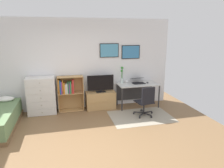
{
  "coord_description": "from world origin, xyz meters",
  "views": [
    {
      "loc": [
        -0.31,
        -3.8,
        2.3
      ],
      "look_at": [
        1.0,
        1.5,
        0.93
      ],
      "focal_mm": 33.18,
      "sensor_mm": 36.0,
      "label": 1
    }
  ],
  "objects_px": {
    "computer_mouse": "(147,83)",
    "tv_stand": "(101,100)",
    "office_chair": "(146,101)",
    "laptop": "(138,81)",
    "bookshelf": "(68,91)",
    "dresser": "(41,96)",
    "television": "(101,84)",
    "wine_glass": "(127,81)",
    "desk": "(137,87)",
    "bamboo_vase": "(122,75)"
  },
  "relations": [
    {
      "from": "computer_mouse",
      "to": "tv_stand",
      "type": "bearing_deg",
      "value": 175.84
    },
    {
      "from": "office_chair",
      "to": "laptop",
      "type": "relative_size",
      "value": 2.06
    },
    {
      "from": "bookshelf",
      "to": "tv_stand",
      "type": "relative_size",
      "value": 1.18
    },
    {
      "from": "bookshelf",
      "to": "computer_mouse",
      "type": "distance_m",
      "value": 2.45
    },
    {
      "from": "dresser",
      "to": "laptop",
      "type": "distance_m",
      "value": 2.93
    },
    {
      "from": "television",
      "to": "wine_glass",
      "type": "xyz_separation_m",
      "value": [
        0.77,
        -0.18,
        0.09
      ]
    },
    {
      "from": "bookshelf",
      "to": "computer_mouse",
      "type": "xyz_separation_m",
      "value": [
        2.44,
        -0.16,
        0.13
      ]
    },
    {
      "from": "bookshelf",
      "to": "computer_mouse",
      "type": "relative_size",
      "value": 10.06
    },
    {
      "from": "wine_glass",
      "to": "dresser",
      "type": "bearing_deg",
      "value": 175.66
    },
    {
      "from": "television",
      "to": "laptop",
      "type": "xyz_separation_m",
      "value": [
        1.2,
        0.03,
        0.02
      ]
    },
    {
      "from": "office_chair",
      "to": "laptop",
      "type": "height_order",
      "value": "laptop"
    },
    {
      "from": "desk",
      "to": "wine_glass",
      "type": "bearing_deg",
      "value": -156.26
    },
    {
      "from": "dresser",
      "to": "desk",
      "type": "height_order",
      "value": "dresser"
    },
    {
      "from": "dresser",
      "to": "bamboo_vase",
      "type": "relative_size",
      "value": 2.05
    },
    {
      "from": "bamboo_vase",
      "to": "television",
      "type": "bearing_deg",
      "value": -170.69
    },
    {
      "from": "laptop",
      "to": "computer_mouse",
      "type": "relative_size",
      "value": 4.02
    },
    {
      "from": "computer_mouse",
      "to": "dresser",
      "type": "bearing_deg",
      "value": 178.34
    },
    {
      "from": "bookshelf",
      "to": "bamboo_vase",
      "type": "distance_m",
      "value": 1.7
    },
    {
      "from": "laptop",
      "to": "bamboo_vase",
      "type": "xyz_separation_m",
      "value": [
        -0.5,
        0.09,
        0.18
      ]
    },
    {
      "from": "television",
      "to": "office_chair",
      "type": "xyz_separation_m",
      "value": [
        1.1,
        -0.89,
        -0.33
      ]
    },
    {
      "from": "bookshelf",
      "to": "office_chair",
      "type": "relative_size",
      "value": 1.22
    },
    {
      "from": "bamboo_vase",
      "to": "wine_glass",
      "type": "xyz_separation_m",
      "value": [
        0.06,
        -0.3,
        -0.11
      ]
    },
    {
      "from": "desk",
      "to": "bamboo_vase",
      "type": "height_order",
      "value": "bamboo_vase"
    },
    {
      "from": "laptop",
      "to": "dresser",
      "type": "bearing_deg",
      "value": 179.51
    },
    {
      "from": "bamboo_vase",
      "to": "wine_glass",
      "type": "distance_m",
      "value": 0.32
    },
    {
      "from": "television",
      "to": "bamboo_vase",
      "type": "bearing_deg",
      "value": 9.31
    },
    {
      "from": "tv_stand",
      "to": "wine_glass",
      "type": "relative_size",
      "value": 4.94
    },
    {
      "from": "tv_stand",
      "to": "desk",
      "type": "height_order",
      "value": "desk"
    },
    {
      "from": "office_chair",
      "to": "bamboo_vase",
      "type": "relative_size",
      "value": 1.63
    },
    {
      "from": "bookshelf",
      "to": "bamboo_vase",
      "type": "bearing_deg",
      "value": 1.49
    },
    {
      "from": "tv_stand",
      "to": "computer_mouse",
      "type": "bearing_deg",
      "value": -4.16
    },
    {
      "from": "desk",
      "to": "computer_mouse",
      "type": "height_order",
      "value": "computer_mouse"
    },
    {
      "from": "bamboo_vase",
      "to": "office_chair",
      "type": "bearing_deg",
      "value": -68.67
    },
    {
      "from": "computer_mouse",
      "to": "bamboo_vase",
      "type": "relative_size",
      "value": 0.2
    },
    {
      "from": "dresser",
      "to": "laptop",
      "type": "bearing_deg",
      "value": 0.38
    },
    {
      "from": "tv_stand",
      "to": "office_chair",
      "type": "height_order",
      "value": "office_chair"
    },
    {
      "from": "tv_stand",
      "to": "laptop",
      "type": "bearing_deg",
      "value": 0.19
    },
    {
      "from": "dresser",
      "to": "office_chair",
      "type": "xyz_separation_m",
      "value": [
        2.81,
        -0.9,
        -0.08
      ]
    },
    {
      "from": "television",
      "to": "desk",
      "type": "distance_m",
      "value": 1.18
    },
    {
      "from": "bamboo_vase",
      "to": "wine_glass",
      "type": "relative_size",
      "value": 2.92
    },
    {
      "from": "desk",
      "to": "office_chair",
      "type": "relative_size",
      "value": 1.45
    },
    {
      "from": "tv_stand",
      "to": "television",
      "type": "distance_m",
      "value": 0.52
    },
    {
      "from": "desk",
      "to": "computer_mouse",
      "type": "relative_size",
      "value": 12.01
    },
    {
      "from": "dresser",
      "to": "laptop",
      "type": "xyz_separation_m",
      "value": [
        2.92,
        0.02,
        0.27
      ]
    },
    {
      "from": "tv_stand",
      "to": "television",
      "type": "xyz_separation_m",
      "value": [
        0.0,
        -0.02,
        0.52
      ]
    },
    {
      "from": "desk",
      "to": "wine_glass",
      "type": "xyz_separation_m",
      "value": [
        -0.4,
        -0.17,
        0.27
      ]
    },
    {
      "from": "desk",
      "to": "tv_stand",
      "type": "bearing_deg",
      "value": 178.58
    },
    {
      "from": "tv_stand",
      "to": "desk",
      "type": "bearing_deg",
      "value": -1.42
    },
    {
      "from": "desk",
      "to": "bamboo_vase",
      "type": "distance_m",
      "value": 0.61
    },
    {
      "from": "tv_stand",
      "to": "television",
      "type": "bearing_deg",
      "value": -90.0
    }
  ]
}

